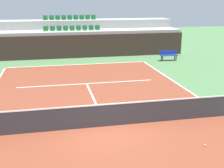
# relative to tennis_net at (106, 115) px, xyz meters

# --- Properties ---
(ground_plane) EXTENTS (80.00, 80.00, 0.00)m
(ground_plane) POSITION_rel_tennis_net_xyz_m (0.00, 0.00, -0.51)
(ground_plane) COLOR #477042
(court_surface) EXTENTS (11.00, 24.00, 0.01)m
(court_surface) POSITION_rel_tennis_net_xyz_m (0.00, 0.00, -0.50)
(court_surface) COLOR brown
(court_surface) RESTS_ON ground_plane
(baseline_far) EXTENTS (11.00, 0.10, 0.00)m
(baseline_far) POSITION_rel_tennis_net_xyz_m (0.00, 11.95, -0.50)
(baseline_far) COLOR white
(baseline_far) RESTS_ON court_surface
(service_line_far) EXTENTS (8.26, 0.10, 0.00)m
(service_line_far) POSITION_rel_tennis_net_xyz_m (0.00, 6.40, -0.50)
(service_line_far) COLOR white
(service_line_far) RESTS_ON court_surface
(centre_service_line) EXTENTS (0.10, 6.40, 0.00)m
(centre_service_line) POSITION_rel_tennis_net_xyz_m (0.00, 3.20, -0.50)
(centre_service_line) COLOR white
(centre_service_line) RESTS_ON court_surface
(back_wall) EXTENTS (19.99, 0.30, 2.00)m
(back_wall) POSITION_rel_tennis_net_xyz_m (0.00, 14.79, 0.49)
(back_wall) COLOR #33231E
(back_wall) RESTS_ON ground_plane
(stands_tier_lower) EXTENTS (19.99, 2.40, 2.24)m
(stands_tier_lower) POSITION_rel_tennis_net_xyz_m (0.00, 16.14, 0.61)
(stands_tier_lower) COLOR #9E9E99
(stands_tier_lower) RESTS_ON ground_plane
(stands_tier_upper) EXTENTS (19.99, 2.40, 3.04)m
(stands_tier_upper) POSITION_rel_tennis_net_xyz_m (0.00, 18.54, 1.01)
(stands_tier_upper) COLOR #9E9E99
(stands_tier_upper) RESTS_ON ground_plane
(seating_row_lower) EXTENTS (5.10, 0.44, 0.44)m
(seating_row_lower) POSITION_rel_tennis_net_xyz_m (0.00, 16.24, 1.86)
(seating_row_lower) COLOR #1E6633
(seating_row_lower) RESTS_ON stands_tier_lower
(seating_row_upper) EXTENTS (5.10, 0.44, 0.44)m
(seating_row_upper) POSITION_rel_tennis_net_xyz_m (0.00, 18.64, 2.65)
(seating_row_upper) COLOR #1E6633
(seating_row_upper) RESTS_ON stands_tier_upper
(tennis_net) EXTENTS (11.08, 0.08, 1.07)m
(tennis_net) POSITION_rel_tennis_net_xyz_m (0.00, 0.00, 0.00)
(tennis_net) COLOR black
(tennis_net) RESTS_ON court_surface
(player_bench) EXTENTS (1.50, 0.40, 0.85)m
(player_bench) POSITION_rel_tennis_net_xyz_m (7.66, 12.01, -0.00)
(player_bench) COLOR navy
(player_bench) RESTS_ON ground_plane
(tennis_ball_1) EXTENTS (0.07, 0.07, 0.07)m
(tennis_ball_1) POSITION_rel_tennis_net_xyz_m (3.09, -2.39, -0.47)
(tennis_ball_1) COLOR #CCE033
(tennis_ball_1) RESTS_ON court_surface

